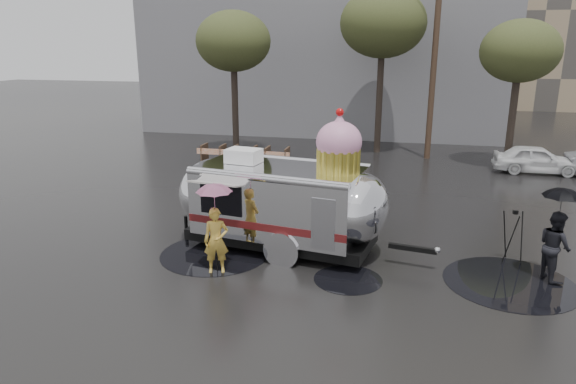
% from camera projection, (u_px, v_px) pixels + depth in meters
% --- Properties ---
extents(ground, '(120.00, 120.00, 0.00)m').
position_uv_depth(ground, '(335.00, 271.00, 12.63)').
color(ground, black).
rests_on(ground, ground).
extents(puddles, '(11.59, 6.64, 0.01)m').
position_uv_depth(puddles, '(333.00, 259.00, 13.35)').
color(puddles, black).
rests_on(puddles, ground).
extents(grey_building, '(22.00, 12.00, 13.00)m').
position_uv_depth(grey_building, '(330.00, 27.00, 34.16)').
color(grey_building, slate).
rests_on(grey_building, ground).
extents(utility_pole, '(1.60, 0.28, 9.00)m').
position_uv_depth(utility_pole, '(434.00, 61.00, 23.89)').
color(utility_pole, '#473323').
rests_on(utility_pole, ground).
extents(tree_left, '(3.64, 3.64, 6.95)m').
position_uv_depth(tree_left, '(233.00, 42.00, 24.82)').
color(tree_left, '#382D26').
rests_on(tree_left, ground).
extents(tree_mid, '(4.20, 4.20, 8.03)m').
position_uv_depth(tree_mid, '(383.00, 24.00, 24.91)').
color(tree_mid, '#382D26').
rests_on(tree_mid, ground).
extents(tree_right, '(3.36, 3.36, 6.42)m').
position_uv_depth(tree_right, '(520.00, 52.00, 22.06)').
color(tree_right, '#382D26').
rests_on(tree_right, ground).
extents(barricade_row, '(4.30, 0.80, 1.00)m').
position_uv_depth(barricade_row, '(245.00, 157.00, 23.04)').
color(barricade_row, '#473323').
rests_on(barricade_row, ground).
extents(airstream_trailer, '(7.27, 3.15, 3.95)m').
position_uv_depth(airstream_trailer, '(284.00, 199.00, 13.74)').
color(airstream_trailer, silver).
rests_on(airstream_trailer, ground).
extents(person_left, '(0.68, 0.56, 1.62)m').
position_uv_depth(person_left, '(216.00, 241.00, 12.37)').
color(person_left, gold).
rests_on(person_left, ground).
extents(umbrella_pink, '(1.05, 1.05, 2.27)m').
position_uv_depth(umbrella_pink, '(214.00, 197.00, 12.07)').
color(umbrella_pink, pink).
rests_on(umbrella_pink, ground).
extents(person_right, '(0.68, 0.91, 1.68)m').
position_uv_depth(person_right, '(555.00, 246.00, 11.97)').
color(person_right, black).
rests_on(person_right, ground).
extents(umbrella_black, '(1.06, 1.06, 2.28)m').
position_uv_depth(umbrella_black, '(561.00, 202.00, 11.68)').
color(umbrella_black, black).
rests_on(umbrella_black, ground).
extents(tripod, '(0.54, 0.57, 1.38)m').
position_uv_depth(tripod, '(513.00, 232.00, 12.98)').
color(tripod, black).
rests_on(tripod, ground).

